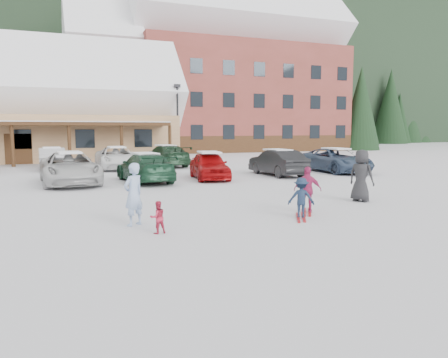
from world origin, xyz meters
name	(u,v)px	position (x,y,z in m)	size (l,w,h in m)	color
ground	(227,217)	(0.00, 0.00, 0.00)	(160.00, 160.00, 0.00)	silver
forested_hillside	(74,48)	(0.00, 85.00, 19.00)	(300.00, 70.00, 38.00)	black
alpine_hotel	(221,77)	(14.27, 38.00, 8.63)	(31.48, 14.01, 21.48)	brown
lamp_post	(178,117)	(4.91, 23.35, 3.47)	(0.50, 0.25, 6.14)	black
conifer_1	(361,98)	(30.00, 32.00, 6.26)	(4.84, 4.84, 11.22)	black
conifer_3	(143,108)	(6.00, 44.00, 5.12)	(3.96, 3.96, 9.18)	black
conifer_4	(322,102)	(34.00, 46.00, 6.54)	(5.06, 5.06, 11.73)	black
adult_skier	(134,194)	(-2.70, -0.10, 0.84)	(0.61, 0.40, 1.67)	#95AED7
toddler_red	(158,217)	(-2.31, -1.22, 0.40)	(0.39, 0.31, 0.81)	#B92540
child_navy	(301,198)	(1.97, -0.84, 0.58)	(0.75, 0.43, 1.17)	#16263E
skis_child_navy	(301,217)	(1.97, -0.84, 0.01)	(0.20, 1.40, 0.03)	#A61719
child_magenta	(308,190)	(2.56, -0.22, 0.71)	(0.83, 0.34, 1.41)	#AD295F
skis_child_magenta	(307,212)	(2.56, -0.22, 0.01)	(0.20, 1.40, 0.03)	#A61719
bystander_dark	(361,176)	(5.44, 0.88, 0.92)	(0.90, 0.58, 1.83)	#252527
parked_car_2	(70,168)	(-3.96, 9.74, 0.74)	(2.46, 5.34, 1.48)	silver
parked_car_3	(145,168)	(-0.56, 9.27, 0.69)	(1.94, 4.78, 1.39)	#183F29
parked_car_4	(209,166)	(2.72, 9.30, 0.69)	(1.63, 4.05, 1.38)	#AF0C0E
parked_car_5	(278,163)	(6.79, 9.58, 0.71)	(1.50, 4.30, 1.42)	black
parked_car_6	(336,160)	(10.86, 9.95, 0.70)	(2.33, 5.05, 1.40)	#3A4D69
parked_car_9	(52,159)	(-4.76, 17.46, 0.70)	(1.47, 4.23, 1.39)	silver
parked_car_10	(117,158)	(-0.92, 16.69, 0.70)	(2.34, 5.07, 1.41)	white
parked_car_11	(166,156)	(2.44, 17.44, 0.72)	(2.02, 4.97, 1.44)	#1C3A24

